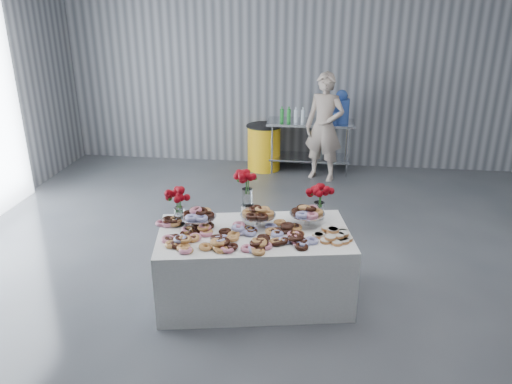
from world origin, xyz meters
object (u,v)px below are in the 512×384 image
at_px(display_table, 254,266).
at_px(prep_table, 310,137).
at_px(person, 324,127).
at_px(trash_barrel, 264,147).
at_px(water_jug, 341,108).

height_order(display_table, prep_table, prep_table).
bearing_deg(person, display_table, -79.89).
bearing_deg(person, trash_barrel, -179.03).
relative_size(prep_table, trash_barrel, 1.86).
distance_m(display_table, water_jug, 4.29).
xyz_separation_m(display_table, prep_table, (0.46, 4.10, 0.24)).
height_order(prep_table, person, person).
distance_m(person, trash_barrel, 1.22).
relative_size(display_table, person, 1.06).
xyz_separation_m(prep_table, person, (0.23, -0.37, 0.28)).
xyz_separation_m(person, trash_barrel, (-1.05, 0.37, -0.49)).
bearing_deg(trash_barrel, prep_table, 0.00).
distance_m(display_table, person, 3.83).
xyz_separation_m(display_table, person, (0.69, 3.73, 0.52)).
bearing_deg(prep_table, person, -58.21).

